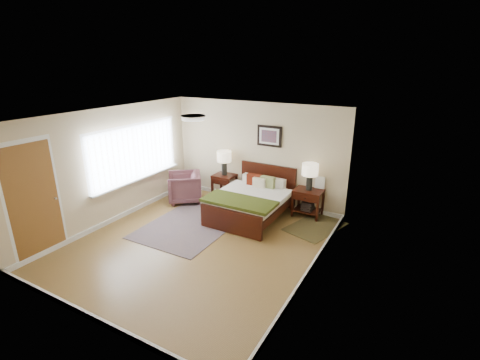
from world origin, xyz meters
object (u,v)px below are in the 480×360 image
(armchair, at_px, (184,187))
(lamp_right, at_px, (310,172))
(nightstand_right, at_px, (308,200))
(bed, at_px, (251,198))
(rug_persian, at_px, (192,224))
(lamp_left, at_px, (224,158))
(nightstand_left, at_px, (224,180))

(armchair, bearing_deg, lamp_right, 64.41)
(nightstand_right, height_order, lamp_right, lamp_right)
(bed, relative_size, rug_persian, 0.78)
(nightstand_right, xyz_separation_m, lamp_left, (-2.24, 0.01, 0.69))
(nightstand_right, bearing_deg, bed, -148.39)
(nightstand_right, bearing_deg, lamp_right, 90.00)
(lamp_left, xyz_separation_m, armchair, (-0.78, -0.66, -0.70))
(lamp_right, height_order, armchair, lamp_right)
(bed, xyz_separation_m, nightstand_left, (-1.14, 0.67, 0.05))
(lamp_left, xyz_separation_m, rug_persian, (0.17, -1.66, -1.07))
(bed, height_order, nightstand_right, bed)
(nightstand_right, relative_size, lamp_left, 1.05)
(lamp_left, distance_m, lamp_right, 2.24)
(nightstand_right, bearing_deg, nightstand_left, -179.77)
(lamp_left, bearing_deg, lamp_right, 0.00)
(rug_persian, bearing_deg, armchair, 133.19)
(lamp_right, bearing_deg, bed, -147.92)
(rug_persian, bearing_deg, lamp_left, 95.38)
(lamp_left, distance_m, rug_persian, 1.98)
(bed, xyz_separation_m, lamp_right, (1.10, 0.69, 0.60))
(lamp_left, relative_size, rug_persian, 0.25)
(bed, relative_size, nightstand_right, 2.93)
(nightstand_left, bearing_deg, nightstand_right, 0.23)
(bed, bearing_deg, lamp_left, 148.69)
(bed, distance_m, armchair, 1.92)
(bed, xyz_separation_m, nightstand_right, (1.10, 0.68, -0.09))
(nightstand_left, xyz_separation_m, lamp_right, (2.24, 0.02, 0.55))
(bed, distance_m, lamp_left, 1.46)
(lamp_left, bearing_deg, bed, -31.31)
(nightstand_left, xyz_separation_m, rug_persian, (0.17, -1.64, -0.51))
(bed, height_order, rug_persian, bed)
(lamp_left, height_order, lamp_right, lamp_left)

